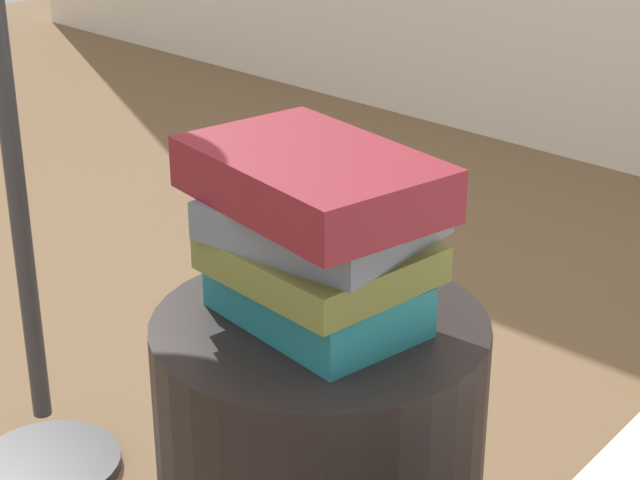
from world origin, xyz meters
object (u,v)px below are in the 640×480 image
(book_olive, at_px, (317,257))
(book_maroon, at_px, (312,178))
(book_slate, at_px, (323,218))
(book_teal, at_px, (316,297))

(book_olive, xyz_separation_m, book_maroon, (-0.00, -0.00, 0.09))
(book_maroon, bearing_deg, book_olive, 50.76)
(book_slate, distance_m, book_maroon, 0.05)
(book_olive, bearing_deg, book_maroon, -133.84)
(book_olive, relative_size, book_slate, 1.00)
(book_slate, bearing_deg, book_olive, -78.56)
(book_olive, height_order, book_maroon, book_maroon)
(book_teal, relative_size, book_slate, 1.04)
(book_olive, bearing_deg, book_teal, 179.13)
(book_teal, bearing_deg, book_maroon, -104.22)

